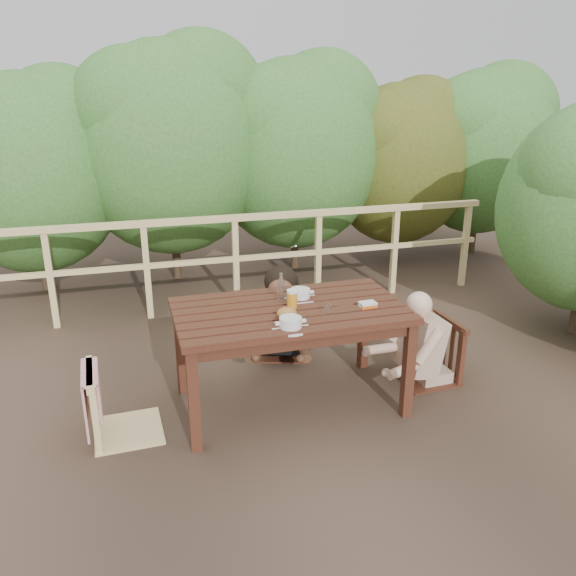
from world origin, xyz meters
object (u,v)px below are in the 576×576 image
object	(u,v)px
chair_right	(429,326)
woman	(282,284)
soup_near	(291,323)
tumbler	(327,310)
butter_tub	(368,306)
beer_glass	(292,300)
chair_left	(122,370)
chair_far	(283,302)
soup_far	(300,294)
diner_right	(434,307)
bottle	(281,288)
table	(290,357)

from	to	relation	value
chair_right	woman	bearing A→B (deg)	-131.72
soup_near	tumbler	size ratio (longest dim) A/B	3.35
soup_near	butter_tub	size ratio (longest dim) A/B	2.09
beer_glass	chair_left	bearing A→B (deg)	-177.20
chair_left	chair_far	bearing A→B (deg)	-58.71
soup_far	butter_tub	size ratio (longest dim) A/B	2.06
tumbler	butter_tub	bearing A→B (deg)	3.75
chair_left	beer_glass	distance (m)	1.25
soup_near	chair_left	bearing A→B (deg)	165.91
chair_left	woman	world-z (taller)	woman
diner_right	butter_tub	world-z (taller)	diner_right
diner_right	tumbler	distance (m)	1.01
diner_right	bottle	size ratio (longest dim) A/B	5.39
chair_far	soup_far	xyz separation A→B (m)	(-0.05, -0.67, 0.31)
bottle	tumbler	distance (m)	0.39
table	beer_glass	xyz separation A→B (m)	(0.02, -0.00, 0.45)
bottle	soup_near	bearing A→B (deg)	-98.09
beer_glass	bottle	xyz separation A→B (m)	(-0.04, 0.14, 0.04)
chair_left	butter_tub	xyz separation A→B (m)	(1.71, -0.08, 0.30)
beer_glass	bottle	bearing A→B (deg)	107.01
chair_far	butter_tub	bearing A→B (deg)	-51.37
chair_right	bottle	bearing A→B (deg)	-95.84
soup_far	beer_glass	distance (m)	0.21
soup_near	table	bearing A→B (deg)	74.29
woman	chair_left	bearing A→B (deg)	53.24
chair_right	soup_near	xyz separation A→B (m)	(-1.26, -0.40, 0.33)
chair_left	soup_far	bearing A→B (deg)	-82.05
butter_tub	table	bearing A→B (deg)	161.69
beer_glass	tumbler	xyz separation A→B (m)	(0.21, -0.16, -0.04)
chair_far	chair_right	xyz separation A→B (m)	(0.98, -0.78, -0.02)
soup_far	butter_tub	world-z (taller)	soup_far
soup_far	tumbler	distance (m)	0.35
diner_right	woman	bearing A→B (deg)	49.13
chair_left	beer_glass	xyz separation A→B (m)	(1.19, 0.06, 0.35)
diner_right	bottle	bearing A→B (deg)	84.24
tumbler	bottle	bearing A→B (deg)	129.82
chair_left	chair_right	size ratio (longest dim) A/B	1.03
woman	soup_near	distance (m)	1.24
table	soup_far	bearing A→B (deg)	53.18
chair_far	tumbler	world-z (taller)	chair_far
diner_right	beer_glass	size ratio (longest dim) A/B	8.49
chair_left	bottle	world-z (taller)	bottle
table	butter_tub	distance (m)	0.68
woman	beer_glass	bearing A→B (deg)	97.98
chair_far	tumbler	distance (m)	1.05
woman	butter_tub	distance (m)	1.07
chair_left	soup_far	size ratio (longest dim) A/B	3.87
diner_right	tumbler	world-z (taller)	diner_right
beer_glass	tumbler	size ratio (longest dim) A/B	1.97
butter_tub	bottle	bearing A→B (deg)	150.22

